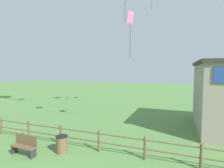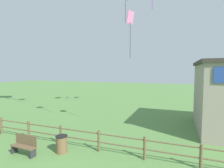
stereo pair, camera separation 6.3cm
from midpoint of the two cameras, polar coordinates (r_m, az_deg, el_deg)
name	(u,v)px [view 1 (the left image)]	position (r m, az deg, el deg)	size (l,w,h in m)	color
wooden_fence	(99,139)	(9.92, -4.44, -17.61)	(15.00, 0.14, 1.16)	brown
park_bench_near_fence	(25,145)	(10.63, -26.79, -17.30)	(1.50, 0.46, 1.03)	brown
trash_bin	(62,144)	(10.20, -16.25, -18.34)	(0.63, 0.63, 0.92)	brown
kite_pink_diamond	(130,26)	(12.39, 5.85, 18.29)	(0.41, 0.62, 3.11)	pink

